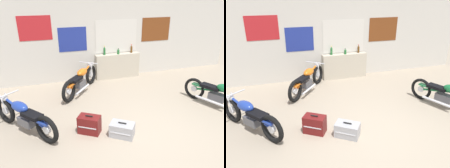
% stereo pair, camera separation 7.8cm
% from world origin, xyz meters
% --- Properties ---
extents(ground_plane, '(24.00, 24.00, 0.00)m').
position_xyz_m(ground_plane, '(0.00, 0.00, 0.00)').
color(ground_plane, gray).
extents(wall_back, '(10.00, 0.07, 2.80)m').
position_xyz_m(wall_back, '(0.01, 3.76, 1.40)').
color(wall_back, beige).
rests_on(wall_back, ground_plane).
extents(sill_counter, '(1.58, 0.28, 0.87)m').
position_xyz_m(sill_counter, '(0.40, 3.58, 0.43)').
color(sill_counter, '#B7AD99').
rests_on(sill_counter, ground_plane).
extents(bottle_leftmost, '(0.07, 0.07, 0.31)m').
position_xyz_m(bottle_leftmost, '(-0.07, 3.60, 1.01)').
color(bottle_leftmost, '#23662D').
rests_on(bottle_leftmost, sill_counter).
extents(bottle_left_center, '(0.08, 0.08, 0.20)m').
position_xyz_m(bottle_left_center, '(0.42, 3.54, 0.96)').
color(bottle_left_center, '#23662D').
rests_on(bottle_left_center, sill_counter).
extents(bottle_center, '(0.07, 0.07, 0.29)m').
position_xyz_m(bottle_center, '(0.92, 3.59, 1.00)').
color(bottle_center, '#5B3814').
rests_on(bottle_center, sill_counter).
extents(motorcycle_blue, '(1.37, 1.62, 0.77)m').
position_xyz_m(motorcycle_blue, '(-2.60, 1.00, 0.38)').
color(motorcycle_blue, black).
rests_on(motorcycle_blue, ground_plane).
extents(motorcycle_green, '(0.98, 1.98, 0.77)m').
position_xyz_m(motorcycle_green, '(2.26, 0.62, 0.39)').
color(motorcycle_green, black).
rests_on(motorcycle_green, ground_plane).
extents(motorcycle_orange, '(1.35, 1.67, 0.79)m').
position_xyz_m(motorcycle_orange, '(-1.07, 2.72, 0.39)').
color(motorcycle_orange, black).
rests_on(motorcycle_orange, ground_plane).
extents(hard_case_silver, '(0.60, 0.55, 0.33)m').
position_xyz_m(hard_case_silver, '(-0.63, 0.22, 0.15)').
color(hard_case_silver, '#9E9EA3').
rests_on(hard_case_silver, ground_plane).
extents(hard_case_darkred, '(0.55, 0.48, 0.43)m').
position_xyz_m(hard_case_darkred, '(-1.27, 0.55, 0.20)').
color(hard_case_darkred, maroon).
rests_on(hard_case_darkred, ground_plane).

